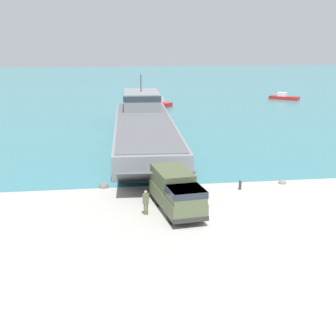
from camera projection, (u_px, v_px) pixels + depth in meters
ground_plane at (215, 213)px, 33.61m from camera, size 240.00×240.00×0.00m
water_surface at (130, 85)px, 126.26m from camera, size 240.00×180.00×0.01m
landing_craft at (144, 124)px, 59.53m from camera, size 8.98×40.04×7.14m
military_truck at (177, 191)px, 33.74m from camera, size 3.31×7.17×2.81m
soldier_on_ramp at (146, 201)px, 33.05m from camera, size 0.44×0.25×1.82m
moored_boat_a at (284, 97)px, 96.95m from camera, size 6.03×5.37×1.42m
moored_boat_b at (156, 103)px, 87.17m from camera, size 6.14×5.51×1.65m
mooring_bollard at (240, 185)px, 38.83m from camera, size 0.25×0.25×0.78m
shoreline_rock_a at (104, 187)px, 39.49m from camera, size 0.85×0.85×0.85m
shoreline_rock_b at (282, 183)px, 40.57m from camera, size 0.69×0.69×0.69m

